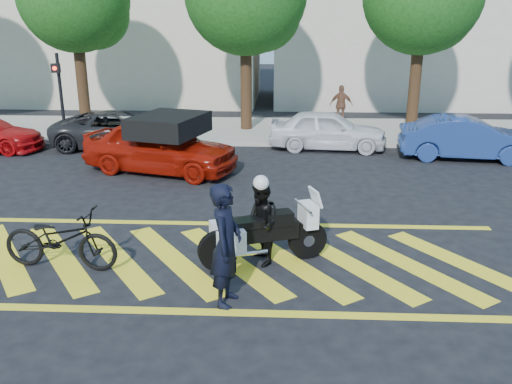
{
  "coord_description": "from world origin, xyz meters",
  "views": [
    {
      "loc": [
        1.42,
        -9.33,
        4.4
      ],
      "look_at": [
        0.92,
        1.0,
        1.05
      ],
      "focal_mm": 38.0,
      "sensor_mm": 36.0,
      "label": 1
    }
  ],
  "objects_px": {
    "police_motorcycle": "(262,234)",
    "parked_mid_right": "(328,130)",
    "bicycle": "(60,239)",
    "red_convertible": "(160,146)",
    "officer_moto": "(261,224)",
    "parked_mid_left": "(118,129)",
    "officer_bike": "(226,245)",
    "parked_right": "(467,138)"
  },
  "relations": [
    {
      "from": "police_motorcycle",
      "to": "parked_mid_right",
      "type": "distance_m",
      "value": 9.49
    },
    {
      "from": "bicycle",
      "to": "red_convertible",
      "type": "xyz_separation_m",
      "value": [
        0.42,
        6.49,
        0.21
      ]
    },
    {
      "from": "bicycle",
      "to": "officer_moto",
      "type": "relative_size",
      "value": 1.36
    },
    {
      "from": "police_motorcycle",
      "to": "bicycle",
      "type": "bearing_deg",
      "value": 165.59
    },
    {
      "from": "parked_mid_left",
      "to": "officer_bike",
      "type": "bearing_deg",
      "value": -162.15
    },
    {
      "from": "red_convertible",
      "to": "parked_right",
      "type": "distance_m",
      "value": 9.71
    },
    {
      "from": "bicycle",
      "to": "parked_mid_right",
      "type": "height_order",
      "value": "parked_mid_right"
    },
    {
      "from": "parked_mid_left",
      "to": "red_convertible",
      "type": "bearing_deg",
      "value": -151.93
    },
    {
      "from": "red_convertible",
      "to": "parked_right",
      "type": "relative_size",
      "value": 1.09
    },
    {
      "from": "bicycle",
      "to": "parked_mid_right",
      "type": "distance_m",
      "value": 11.14
    },
    {
      "from": "bicycle",
      "to": "police_motorcycle",
      "type": "distance_m",
      "value": 3.66
    },
    {
      "from": "red_convertible",
      "to": "police_motorcycle",
      "type": "bearing_deg",
      "value": -135.51
    },
    {
      "from": "bicycle",
      "to": "officer_bike",
      "type": "bearing_deg",
      "value": -103.82
    },
    {
      "from": "police_motorcycle",
      "to": "officer_moto",
      "type": "relative_size",
      "value": 1.51
    },
    {
      "from": "police_motorcycle",
      "to": "red_convertible",
      "type": "relative_size",
      "value": 0.52
    },
    {
      "from": "red_convertible",
      "to": "parked_mid_left",
      "type": "distance_m",
      "value": 3.84
    },
    {
      "from": "red_convertible",
      "to": "parked_right",
      "type": "xyz_separation_m",
      "value": [
        9.5,
        2.01,
        -0.09
      ]
    },
    {
      "from": "officer_moto",
      "to": "parked_right",
      "type": "distance_m",
      "value": 10.29
    },
    {
      "from": "parked_right",
      "to": "parked_mid_left",
      "type": "bearing_deg",
      "value": 91.37
    },
    {
      "from": "parked_right",
      "to": "red_convertible",
      "type": "bearing_deg",
      "value": 108.92
    },
    {
      "from": "parked_right",
      "to": "parked_mid_right",
      "type": "bearing_deg",
      "value": 82.2
    },
    {
      "from": "officer_moto",
      "to": "red_convertible",
      "type": "xyz_separation_m",
      "value": [
        -3.2,
        6.13,
        -0.01
      ]
    },
    {
      "from": "bicycle",
      "to": "officer_moto",
      "type": "bearing_deg",
      "value": -78.25
    },
    {
      "from": "bicycle",
      "to": "parked_mid_right",
      "type": "bearing_deg",
      "value": -24.0
    },
    {
      "from": "parked_mid_left",
      "to": "police_motorcycle",
      "type": "bearing_deg",
      "value": -156.43
    },
    {
      "from": "police_motorcycle",
      "to": "parked_right",
      "type": "height_order",
      "value": "parked_right"
    },
    {
      "from": "officer_bike",
      "to": "red_convertible",
      "type": "relative_size",
      "value": 0.44
    },
    {
      "from": "officer_moto",
      "to": "parked_mid_left",
      "type": "distance_m",
      "value": 10.73
    },
    {
      "from": "parked_mid_left",
      "to": "parked_right",
      "type": "bearing_deg",
      "value": -102.23
    },
    {
      "from": "officer_bike",
      "to": "parked_mid_right",
      "type": "xyz_separation_m",
      "value": [
        2.43,
        10.78,
        -0.32
      ]
    },
    {
      "from": "police_motorcycle",
      "to": "parked_mid_left",
      "type": "xyz_separation_m",
      "value": [
        -5.41,
        9.3,
        0.04
      ]
    },
    {
      "from": "officer_bike",
      "to": "red_convertible",
      "type": "distance_m",
      "value": 8.1
    },
    {
      "from": "red_convertible",
      "to": "parked_right",
      "type": "bearing_deg",
      "value": -61.26
    },
    {
      "from": "bicycle",
      "to": "officer_moto",
      "type": "height_order",
      "value": "officer_moto"
    },
    {
      "from": "parked_mid_left",
      "to": "parked_right",
      "type": "relative_size",
      "value": 1.09
    },
    {
      "from": "parked_mid_left",
      "to": "parked_mid_right",
      "type": "xyz_separation_m",
      "value": [
        7.33,
        0.0,
        0.05
      ]
    },
    {
      "from": "police_motorcycle",
      "to": "red_convertible",
      "type": "height_order",
      "value": "red_convertible"
    },
    {
      "from": "parked_mid_left",
      "to": "officer_moto",
      "type": "bearing_deg",
      "value": -156.48
    },
    {
      "from": "red_convertible",
      "to": "parked_right",
      "type": "height_order",
      "value": "red_convertible"
    },
    {
      "from": "police_motorcycle",
      "to": "officer_bike",
      "type": "bearing_deg",
      "value": -128.63
    },
    {
      "from": "parked_mid_right",
      "to": "parked_right",
      "type": "xyz_separation_m",
      "value": [
        4.36,
        -1.15,
        0.01
      ]
    },
    {
      "from": "officer_moto",
      "to": "parked_mid_left",
      "type": "bearing_deg",
      "value": -169.8
    }
  ]
}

